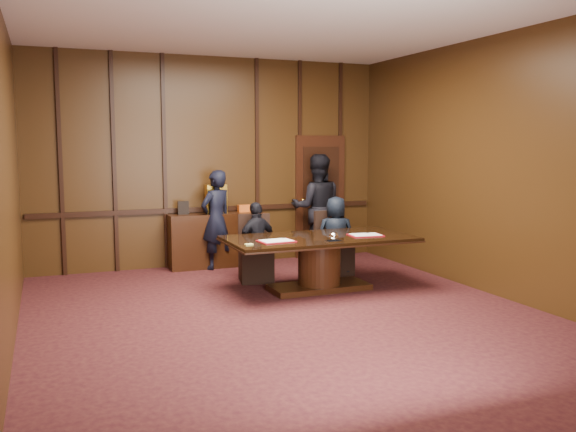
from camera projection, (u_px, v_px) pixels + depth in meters
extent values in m
plane|color=black|center=(289.00, 317.00, 7.26)|extent=(7.00, 7.00, 0.00)
plane|color=silver|center=(289.00, 14.00, 6.85)|extent=(7.00, 7.00, 0.00)
cube|color=black|center=(212.00, 162.00, 10.28)|extent=(6.00, 0.04, 3.50)
cube|color=black|center=(497.00, 192.00, 3.83)|extent=(6.00, 0.04, 3.50)
cube|color=black|center=(5.00, 175.00, 5.95)|extent=(0.04, 7.00, 3.50)
cube|color=black|center=(496.00, 167.00, 8.17)|extent=(0.04, 7.00, 3.50)
cube|color=black|center=(213.00, 209.00, 10.35)|extent=(5.90, 0.05, 0.08)
cube|color=black|center=(320.00, 196.00, 11.06)|extent=(0.95, 0.06, 2.20)
sphere|color=gold|center=(303.00, 200.00, 10.87)|extent=(0.08, 0.08, 0.08)
cube|color=black|center=(217.00, 240.00, 10.22)|extent=(1.60, 0.45, 0.90)
cube|color=black|center=(176.00, 268.00, 10.01)|extent=(0.12, 0.40, 0.06)
cube|color=black|center=(256.00, 261.00, 10.52)|extent=(0.12, 0.40, 0.06)
cube|color=gold|center=(216.00, 199.00, 10.13)|extent=(0.34, 0.18, 0.48)
cylinder|color=white|center=(218.00, 196.00, 10.03)|extent=(0.22, 0.03, 0.22)
cone|color=gold|center=(216.00, 180.00, 10.10)|extent=(0.14, 0.14, 0.16)
cube|color=black|center=(183.00, 208.00, 9.96)|extent=(0.18, 0.04, 0.22)
cube|color=#DF5B1A|center=(244.00, 208.00, 10.36)|extent=(0.22, 0.12, 0.12)
cube|color=black|center=(319.00, 287.00, 8.61)|extent=(1.40, 0.60, 0.08)
cylinder|color=black|center=(319.00, 263.00, 8.56)|extent=(0.60, 0.60, 0.62)
cube|color=black|center=(319.00, 240.00, 8.53)|extent=(2.62, 1.32, 0.02)
cube|color=black|center=(319.00, 239.00, 8.52)|extent=(2.60, 1.30, 0.06)
cube|color=maroon|center=(276.00, 241.00, 8.09)|extent=(0.49, 0.37, 0.01)
cube|color=white|center=(276.00, 240.00, 8.09)|extent=(0.42, 0.31, 0.01)
cube|color=maroon|center=(365.00, 235.00, 8.62)|extent=(0.50, 0.38, 0.01)
cube|color=white|center=(365.00, 235.00, 8.62)|extent=(0.43, 0.33, 0.01)
cube|color=white|center=(334.00, 241.00, 8.11)|extent=(0.20, 0.14, 0.01)
ellipsoid|color=white|center=(334.00, 237.00, 8.10)|extent=(0.13, 0.13, 0.10)
cube|color=#E4E26F|center=(249.00, 244.00, 7.83)|extent=(0.10, 0.07, 0.01)
cube|color=black|center=(256.00, 266.00, 9.13)|extent=(0.56, 0.56, 0.46)
cube|color=black|center=(254.00, 232.00, 9.27)|extent=(0.48, 0.15, 0.55)
cylinder|color=black|center=(248.00, 277.00, 8.88)|extent=(0.04, 0.04, 0.23)
cylinder|color=black|center=(264.00, 270.00, 9.40)|extent=(0.04, 0.04, 0.23)
cube|color=black|center=(334.00, 260.00, 9.61)|extent=(0.51, 0.51, 0.46)
cube|color=black|center=(328.00, 228.00, 9.74)|extent=(0.48, 0.09, 0.55)
cylinder|color=black|center=(328.00, 270.00, 9.36)|extent=(0.04, 0.04, 0.23)
cylinder|color=black|center=(340.00, 264.00, 9.88)|extent=(0.04, 0.04, 0.23)
imported|color=black|center=(257.00, 242.00, 9.04)|extent=(0.76, 0.49, 1.20)
imported|color=black|center=(336.00, 236.00, 9.51)|extent=(0.69, 0.55, 1.24)
imported|color=black|center=(216.00, 220.00, 9.98)|extent=(0.70, 0.60, 1.63)
imported|color=black|center=(317.00, 208.00, 10.67)|extent=(1.09, 0.96, 1.87)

